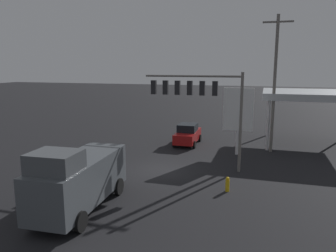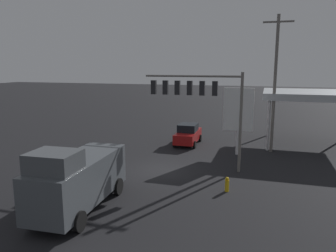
# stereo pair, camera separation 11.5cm
# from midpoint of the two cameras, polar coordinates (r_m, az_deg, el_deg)

# --- Properties ---
(ground_plane) EXTENTS (200.00, 200.00, 0.00)m
(ground_plane) POSITION_cam_midpoint_polar(r_m,az_deg,el_deg) (23.53, -1.29, -7.63)
(ground_plane) COLOR black
(traffic_signal_assembly) EXTENTS (6.93, 0.43, 6.89)m
(traffic_signal_assembly) POSITION_cam_midpoint_polar(r_m,az_deg,el_deg) (23.04, 5.27, 5.50)
(traffic_signal_assembly) COLOR slate
(traffic_signal_assembly) RESTS_ON ground
(utility_pole) EXTENTS (2.40, 0.26, 11.37)m
(utility_pole) POSITION_cam_midpoint_polar(r_m,az_deg,el_deg) (28.80, 18.23, 7.32)
(utility_pole) COLOR slate
(utility_pole) RESTS_ON ground
(gas_station_canopy) EXTENTS (8.36, 7.59, 5.00)m
(gas_station_canopy) POSITION_cam_midpoint_polar(r_m,az_deg,el_deg) (32.69, 23.74, 4.91)
(gas_station_canopy) COLOR #B2B7BC
(gas_station_canopy) RESTS_ON ground
(price_sign) EXTENTS (2.40, 0.27, 5.54)m
(price_sign) POSITION_cam_midpoint_polar(r_m,az_deg,el_deg) (27.32, 12.29, 2.56)
(price_sign) COLOR silver
(price_sign) RESTS_ON ground
(sedan_waiting) EXTENTS (2.11, 4.42, 1.93)m
(sedan_waiting) POSITION_cam_midpoint_polar(r_m,az_deg,el_deg) (30.85, 3.59, -1.43)
(sedan_waiting) COLOR maroon
(sedan_waiting) RESTS_ON ground
(delivery_truck) EXTENTS (2.81, 6.90, 3.58)m
(delivery_truck) POSITION_cam_midpoint_polar(r_m,az_deg,el_deg) (17.37, -15.25, -8.79)
(delivery_truck) COLOR #474C51
(delivery_truck) RESTS_ON ground
(fire_hydrant) EXTENTS (0.24, 0.24, 0.88)m
(fire_hydrant) POSITION_cam_midpoint_polar(r_m,az_deg,el_deg) (19.87, 10.41, -9.95)
(fire_hydrant) COLOR gold
(fire_hydrant) RESTS_ON ground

